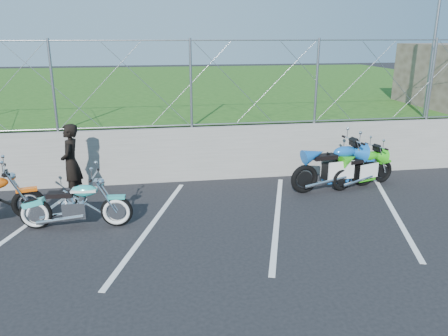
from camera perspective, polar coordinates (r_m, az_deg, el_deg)
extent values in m
plane|color=black|center=(7.36, -9.34, -10.51)|extent=(90.00, 90.00, 0.00)
cube|color=slate|center=(10.40, -9.64, 1.62)|extent=(30.00, 0.22, 1.30)
cube|color=#234E14|center=(20.22, -9.68, 9.09)|extent=(30.00, 20.00, 1.30)
cylinder|color=gray|center=(10.03, -10.40, 16.08)|extent=(28.00, 0.03, 0.03)
cylinder|color=gray|center=(10.24, -9.83, 5.40)|extent=(28.00, 0.03, 0.03)
cylinder|color=gray|center=(12.62, 25.51, 12.85)|extent=(0.08, 0.08, 3.00)
cube|color=silver|center=(8.63, -25.67, -7.74)|extent=(1.49, 4.31, 0.01)
cube|color=silver|center=(8.26, -9.39, -7.30)|extent=(1.49, 4.31, 0.01)
cube|color=silver|center=(8.56, 6.97, -6.27)|extent=(1.49, 4.31, 0.01)
cube|color=silver|center=(9.49, 21.08, -4.96)|extent=(1.49, 4.31, 0.01)
torus|color=black|center=(8.58, -23.36, -5.49)|extent=(0.59, 0.15, 0.58)
torus|color=black|center=(8.22, -13.83, -5.50)|extent=(0.59, 0.15, 0.58)
cube|color=silver|center=(8.35, -18.85, -5.12)|extent=(0.43, 0.28, 0.30)
ellipsoid|color=teal|center=(8.18, -17.77, -2.82)|extent=(0.48, 0.25, 0.21)
cube|color=black|center=(8.31, -20.58, -3.25)|extent=(0.46, 0.25, 0.08)
cube|color=teal|center=(8.12, -13.97, -3.71)|extent=(0.35, 0.16, 0.05)
cylinder|color=silver|center=(8.05, -16.58, -0.91)|extent=(0.08, 0.64, 0.02)
torus|color=black|center=(9.09, -24.17, -4.27)|extent=(0.61, 0.25, 0.60)
cube|color=#EF5B0E|center=(9.00, -24.38, -2.59)|extent=(0.39, 0.23, 0.06)
cylinder|color=silver|center=(8.89, -26.82, -0.21)|extent=(0.20, 0.69, 0.03)
torus|color=black|center=(10.12, 15.14, -1.44)|extent=(0.54, 0.26, 0.53)
torus|color=black|center=(10.99, 20.03, -0.44)|extent=(0.54, 0.26, 0.53)
cube|color=black|center=(10.51, 17.66, -0.47)|extent=(0.46, 0.36, 0.30)
ellipsoid|color=green|center=(10.55, 18.59, 1.52)|extent=(0.51, 0.35, 0.21)
cube|color=black|center=(10.27, 16.89, 0.90)|extent=(0.49, 0.34, 0.08)
cube|color=green|center=(10.92, 20.16, 0.80)|extent=(0.36, 0.23, 0.05)
cylinder|color=silver|center=(10.60, 19.28, 2.69)|extent=(0.22, 0.62, 0.02)
torus|color=black|center=(9.78, 10.45, -1.42)|extent=(0.66, 0.22, 0.65)
torus|color=black|center=(10.58, 17.77, -0.54)|extent=(0.66, 0.22, 0.65)
cube|color=black|center=(10.11, 14.20, -0.39)|extent=(0.54, 0.38, 0.37)
ellipsoid|color=#1257B0|center=(10.12, 15.52, 2.07)|extent=(0.61, 0.35, 0.25)
cube|color=black|center=(9.87, 12.97, 1.42)|extent=(0.57, 0.34, 0.10)
cube|color=#1257B0|center=(10.50, 17.92, 1.03)|extent=(0.43, 0.22, 0.06)
cylinder|color=silver|center=(10.17, 16.51, 3.51)|extent=(0.15, 0.77, 0.03)
imported|color=black|center=(9.60, -19.34, 0.63)|extent=(0.42, 0.61, 1.64)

